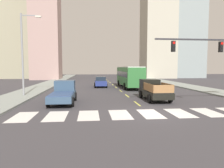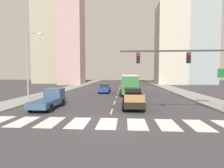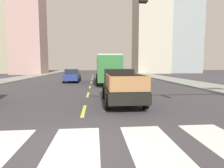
{
  "view_description": "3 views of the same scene",
  "coord_description": "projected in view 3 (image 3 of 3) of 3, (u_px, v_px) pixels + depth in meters",
  "views": [
    {
      "loc": [
        -4.13,
        -13.58,
        3.22
      ],
      "look_at": [
        -1.66,
        9.58,
        1.31
      ],
      "focal_mm": 32.65,
      "sensor_mm": 36.0,
      "label": 1
    },
    {
      "loc": [
        1.24,
        -12.42,
        3.64
      ],
      "look_at": [
        -0.91,
        16.93,
        1.81
      ],
      "focal_mm": 28.02,
      "sensor_mm": 36.0,
      "label": 2
    },
    {
      "loc": [
        0.6,
        -4.82,
        2.2
      ],
      "look_at": [
        1.76,
        8.22,
        0.87
      ],
      "focal_mm": 29.38,
      "sensor_mm": 36.0,
      "label": 3
    }
  ],
  "objects": [
    {
      "name": "ground_plane",
      "position": [
        74.0,
        147.0,
        4.94
      ],
      "size": [
        160.0,
        160.0,
        0.0
      ],
      "primitive_type": "plane",
      "color": "#3C3A3E"
    },
    {
      "name": "sidewalk_right",
      "position": [
        184.0,
        82.0,
        23.84
      ],
      "size": [
        3.86,
        110.0,
        0.15
      ],
      "primitive_type": "cube",
      "color": "gray",
      "rests_on": "ground"
    },
    {
      "name": "crosswalk_stripe_4",
      "position": [
        74.0,
        147.0,
        4.94
      ],
      "size": [
        1.37,
        2.94,
        0.01
      ],
      "primitive_type": "cube",
      "color": "silver",
      "rests_on": "ground"
    },
    {
      "name": "crosswalk_stripe_5",
      "position": [
        151.0,
        144.0,
        5.13
      ],
      "size": [
        1.37,
        2.94,
        0.01
      ],
      "primitive_type": "cube",
      "color": "silver",
      "rests_on": "ground"
    },
    {
      "name": "crosswalk_stripe_6",
      "position": [
        223.0,
        141.0,
        5.32
      ],
      "size": [
        1.37,
        2.94,
        0.01
      ],
      "primitive_type": "cube",
      "color": "silver",
      "rests_on": "ground"
    },
    {
      "name": "lane_dash_0",
      "position": [
        84.0,
        111.0,
        8.91
      ],
      "size": [
        0.16,
        2.4,
        0.01
      ],
      "primitive_type": "cube",
      "color": "#D4CF4C",
      "rests_on": "ground"
    },
    {
      "name": "lane_dash_1",
      "position": [
        88.0,
        94.0,
        13.86
      ],
      "size": [
        0.16,
        2.4,
        0.01
      ],
      "primitive_type": "cube",
      "color": "#D4CF4C",
      "rests_on": "ground"
    },
    {
      "name": "lane_dash_2",
      "position": [
        90.0,
        87.0,
        18.82
      ],
      "size": [
        0.16,
        2.4,
        0.01
      ],
      "primitive_type": "cube",
      "color": "#D4CF4C",
      "rests_on": "ground"
    },
    {
      "name": "lane_dash_3",
      "position": [
        91.0,
        82.0,
        23.77
      ],
      "size": [
        0.16,
        2.4,
        0.01
      ],
      "primitive_type": "cube",
      "color": "#D4CF4C",
      "rests_on": "ground"
    },
    {
      "name": "lane_dash_4",
      "position": [
        92.0,
        79.0,
        28.73
      ],
      "size": [
        0.16,
        2.4,
        0.01
      ],
      "primitive_type": "cube",
      "color": "#D4CF4C",
      "rests_on": "ground"
    },
    {
      "name": "lane_dash_5",
      "position": [
        92.0,
        77.0,
        33.68
      ],
      "size": [
        0.16,
        2.4,
        0.01
      ],
      "primitive_type": "cube",
      "color": "#D4CF4C",
      "rests_on": "ground"
    },
    {
      "name": "lane_dash_6",
      "position": [
        93.0,
        76.0,
        38.64
      ],
      "size": [
        0.16,
        2.4,
        0.01
      ],
      "primitive_type": "cube",
      "color": "#D4CF4C",
      "rests_on": "ground"
    },
    {
      "name": "lane_dash_7",
      "position": [
        93.0,
        75.0,
        43.59
      ],
      "size": [
        0.16,
        2.4,
        0.01
      ],
      "primitive_type": "cube",
      "color": "#D4CF4C",
      "rests_on": "ground"
    },
    {
      "name": "pickup_stakebed",
      "position": [
        121.0,
        86.0,
        11.11
      ],
      "size": [
        2.18,
        5.2,
        1.96
      ],
      "rotation": [
        0.0,
        0.0,
        0.04
      ],
      "color": "black",
      "rests_on": "ground"
    },
    {
      "name": "city_bus",
      "position": [
        107.0,
        67.0,
        22.96
      ],
      "size": [
        2.72,
        10.8,
        3.32
      ],
      "rotation": [
        0.0,
        0.0,
        -0.02
      ],
      "color": "#327538",
      "rests_on": "ground"
    },
    {
      "name": "sedan_near_left",
      "position": [
        72.0,
        76.0,
        24.1
      ],
      "size": [
        2.02,
        4.4,
        1.72
      ],
      "rotation": [
        0.0,
        0.0,
        0.05
      ],
      "color": "navy",
      "rests_on": "ground"
    },
    {
      "name": "block_mid_left",
      "position": [
        151.0,
        28.0,
        51.59
      ],
      "size": [
        9.03,
        8.97,
        25.66
      ],
      "primitive_type": "cube",
      "color": "#BBB6A2",
      "rests_on": "ground"
    },
    {
      "name": "block_mid_right",
      "position": [
        0.0,
        11.0,
        50.59
      ],
      "size": [
        10.53,
        9.2,
        34.2
      ],
      "primitive_type": "cube",
      "color": "#A09B7D",
      "rests_on": "ground"
    },
    {
      "name": "block_low_right",
      "position": [
        181.0,
        21.0,
        53.87
      ],
      "size": [
        9.85,
        8.95,
        30.34
      ],
      "primitive_type": "cube",
      "color": "#8D9B9B",
      "rests_on": "ground"
    }
  ]
}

